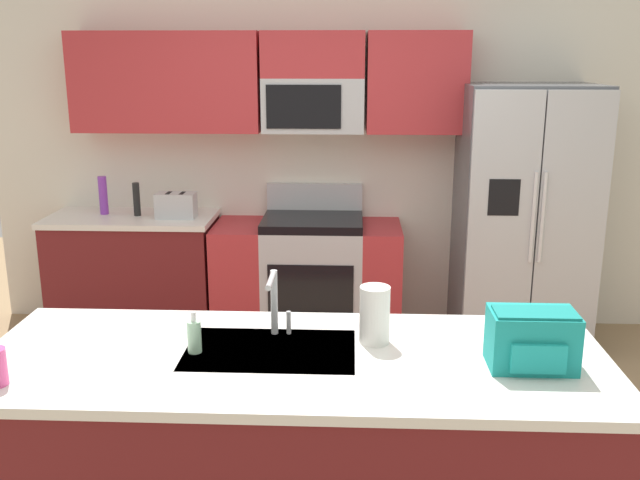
# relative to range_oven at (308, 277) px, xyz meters

# --- Properties ---
(ground_plane) EXTENTS (9.00, 9.00, 0.00)m
(ground_plane) POSITION_rel_range_oven_xyz_m (0.17, -1.80, -0.44)
(ground_plane) COLOR #997A56
(ground_plane) RESTS_ON ground
(kitchen_wall_unit) EXTENTS (5.20, 0.43, 2.60)m
(kitchen_wall_unit) POSITION_rel_range_oven_xyz_m (0.02, 0.28, 1.03)
(kitchen_wall_unit) COLOR silver
(kitchen_wall_unit) RESTS_ON ground
(back_counter) EXTENTS (1.21, 0.63, 0.90)m
(back_counter) POSITION_rel_range_oven_xyz_m (-1.29, -0.00, 0.01)
(back_counter) COLOR maroon
(back_counter) RESTS_ON ground
(range_oven) EXTENTS (1.36, 0.61, 1.10)m
(range_oven) POSITION_rel_range_oven_xyz_m (0.00, 0.00, 0.00)
(range_oven) COLOR #B7BABF
(range_oven) RESTS_ON ground
(refrigerator) EXTENTS (0.90, 0.76, 1.85)m
(refrigerator) POSITION_rel_range_oven_xyz_m (1.53, -0.07, 0.48)
(refrigerator) COLOR #4C4F54
(refrigerator) RESTS_ON ground
(island_counter) EXTENTS (2.48, 0.95, 0.90)m
(island_counter) POSITION_rel_range_oven_xyz_m (0.10, -2.41, 0.01)
(island_counter) COLOR maroon
(island_counter) RESTS_ON ground
(toaster) EXTENTS (0.28, 0.16, 0.18)m
(toaster) POSITION_rel_range_oven_xyz_m (-0.94, -0.05, 0.55)
(toaster) COLOR #B7BABF
(toaster) RESTS_ON back_counter
(pepper_mill) EXTENTS (0.05, 0.05, 0.24)m
(pepper_mill) POSITION_rel_range_oven_xyz_m (-1.25, -0.00, 0.58)
(pepper_mill) COLOR black
(pepper_mill) RESTS_ON back_counter
(bottle_purple) EXTENTS (0.06, 0.06, 0.28)m
(bottle_purple) POSITION_rel_range_oven_xyz_m (-1.50, 0.04, 0.60)
(bottle_purple) COLOR purple
(bottle_purple) RESTS_ON back_counter
(sink_faucet) EXTENTS (0.08, 0.21, 0.28)m
(sink_faucet) POSITION_rel_range_oven_xyz_m (0.00, -2.22, 0.62)
(sink_faucet) COLOR #B7BABF
(sink_faucet) RESTS_ON island_counter
(soap_dispenser) EXTENTS (0.06, 0.06, 0.17)m
(soap_dispenser) POSITION_rel_range_oven_xyz_m (-0.30, -2.40, 0.53)
(soap_dispenser) COLOR #A5D8B2
(soap_dispenser) RESTS_ON island_counter
(paper_towel_roll) EXTENTS (0.12, 0.12, 0.24)m
(paper_towel_roll) POSITION_rel_range_oven_xyz_m (0.42, -2.27, 0.58)
(paper_towel_roll) COLOR white
(paper_towel_roll) RESTS_ON island_counter
(backpack) EXTENTS (0.32, 0.22, 0.23)m
(backpack) POSITION_rel_range_oven_xyz_m (1.00, -2.48, 0.57)
(backpack) COLOR teal
(backpack) RESTS_ON island_counter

